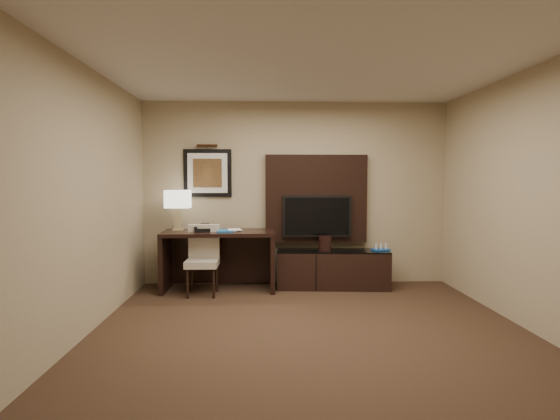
{
  "coord_description": "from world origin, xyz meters",
  "views": [
    {
      "loc": [
        -0.48,
        -4.0,
        1.56
      ],
      "look_at": [
        -0.26,
        1.8,
        1.15
      ],
      "focal_mm": 28.0,
      "sensor_mm": 36.0,
      "label": 1
    }
  ],
  "objects_px": {
    "desk_phone": "(202,228)",
    "ice_bucket": "(325,243)",
    "table_lamp": "(178,209)",
    "desk": "(219,261)",
    "minibar_tray": "(381,247)",
    "credenza": "(333,269)",
    "desk_chair": "(202,262)",
    "tv": "(317,216)"
  },
  "relations": [
    {
      "from": "ice_bucket",
      "to": "credenza",
      "type": "bearing_deg",
      "value": 17.17
    },
    {
      "from": "credenza",
      "to": "tv",
      "type": "relative_size",
      "value": 1.59
    },
    {
      "from": "tv",
      "to": "desk_chair",
      "type": "distance_m",
      "value": 1.78
    },
    {
      "from": "desk",
      "to": "ice_bucket",
      "type": "relative_size",
      "value": 7.48
    },
    {
      "from": "desk",
      "to": "credenza",
      "type": "height_order",
      "value": "desk"
    },
    {
      "from": "credenza",
      "to": "desk_phone",
      "type": "relative_size",
      "value": 7.45
    },
    {
      "from": "desk",
      "to": "tv",
      "type": "height_order",
      "value": "tv"
    },
    {
      "from": "desk_phone",
      "to": "ice_bucket",
      "type": "relative_size",
      "value": 1.02
    },
    {
      "from": "credenza",
      "to": "desk_phone",
      "type": "xyz_separation_m",
      "value": [
        -1.84,
        -0.1,
        0.61
      ]
    },
    {
      "from": "desk_phone",
      "to": "ice_bucket",
      "type": "xyz_separation_m",
      "value": [
        1.72,
        0.06,
        -0.24
      ]
    },
    {
      "from": "credenza",
      "to": "desk_phone",
      "type": "distance_m",
      "value": 1.94
    },
    {
      "from": "ice_bucket",
      "to": "desk_chair",
      "type": "bearing_deg",
      "value": -170.67
    },
    {
      "from": "credenza",
      "to": "minibar_tray",
      "type": "xyz_separation_m",
      "value": [
        0.68,
        -0.04,
        0.32
      ]
    },
    {
      "from": "desk_phone",
      "to": "minibar_tray",
      "type": "xyz_separation_m",
      "value": [
        2.52,
        0.05,
        -0.3
      ]
    },
    {
      "from": "credenza",
      "to": "desk_phone",
      "type": "bearing_deg",
      "value": -172.91
    },
    {
      "from": "desk_chair",
      "to": "desk_phone",
      "type": "xyz_separation_m",
      "value": [
        -0.02,
        0.22,
        0.44
      ]
    },
    {
      "from": "ice_bucket",
      "to": "minibar_tray",
      "type": "height_order",
      "value": "ice_bucket"
    },
    {
      "from": "desk_chair",
      "to": "ice_bucket",
      "type": "height_order",
      "value": "desk_chair"
    },
    {
      "from": "desk",
      "to": "desk_phone",
      "type": "bearing_deg",
      "value": -169.24
    },
    {
      "from": "table_lamp",
      "to": "ice_bucket",
      "type": "height_order",
      "value": "table_lamp"
    },
    {
      "from": "tv",
      "to": "desk_phone",
      "type": "height_order",
      "value": "tv"
    },
    {
      "from": "ice_bucket",
      "to": "minibar_tray",
      "type": "bearing_deg",
      "value": -0.58
    },
    {
      "from": "tv",
      "to": "table_lamp",
      "type": "height_order",
      "value": "table_lamp"
    },
    {
      "from": "tv",
      "to": "ice_bucket",
      "type": "height_order",
      "value": "tv"
    },
    {
      "from": "credenza",
      "to": "minibar_tray",
      "type": "bearing_deg",
      "value": 0.32
    },
    {
      "from": "desk_phone",
      "to": "tv",
      "type": "bearing_deg",
      "value": 2.75
    },
    {
      "from": "table_lamp",
      "to": "ice_bucket",
      "type": "xyz_separation_m",
      "value": [
        2.08,
        -0.1,
        -0.49
      ]
    },
    {
      "from": "minibar_tray",
      "to": "table_lamp",
      "type": "bearing_deg",
      "value": 177.87
    },
    {
      "from": "desk_phone",
      "to": "ice_bucket",
      "type": "distance_m",
      "value": 1.73
    },
    {
      "from": "ice_bucket",
      "to": "minibar_tray",
      "type": "xyz_separation_m",
      "value": [
        0.8,
        -0.01,
        -0.06
      ]
    },
    {
      "from": "tv",
      "to": "minibar_tray",
      "type": "relative_size",
      "value": 4.03
    },
    {
      "from": "ice_bucket",
      "to": "table_lamp",
      "type": "bearing_deg",
      "value": 177.27
    },
    {
      "from": "tv",
      "to": "desk_phone",
      "type": "distance_m",
      "value": 1.66
    },
    {
      "from": "desk",
      "to": "ice_bucket",
      "type": "distance_m",
      "value": 1.52
    },
    {
      "from": "table_lamp",
      "to": "minibar_tray",
      "type": "height_order",
      "value": "table_lamp"
    },
    {
      "from": "credenza",
      "to": "desk_chair",
      "type": "distance_m",
      "value": 1.85
    },
    {
      "from": "desk",
      "to": "tv",
      "type": "xyz_separation_m",
      "value": [
        1.41,
        0.24,
        0.6
      ]
    },
    {
      "from": "credenza",
      "to": "desk_chair",
      "type": "relative_size",
      "value": 1.79
    },
    {
      "from": "desk_phone",
      "to": "minibar_tray",
      "type": "bearing_deg",
      "value": -6.06
    },
    {
      "from": "desk",
      "to": "table_lamp",
      "type": "xyz_separation_m",
      "value": [
        -0.59,
        0.11,
        0.72
      ]
    },
    {
      "from": "tv",
      "to": "minibar_tray",
      "type": "bearing_deg",
      "value": -14.75
    },
    {
      "from": "desk_chair",
      "to": "table_lamp",
      "type": "bearing_deg",
      "value": 136.34
    }
  ]
}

